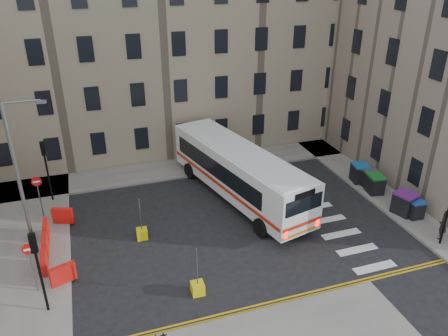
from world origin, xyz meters
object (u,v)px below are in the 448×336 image
streetlamp (17,174)px  wheelie_bin_c (375,184)px  wheelie_bin_d (368,177)px  bollard_chevron (198,288)px  pedestrian (443,225)px  wheelie_bin_a (414,208)px  wheelie_bin_b (404,203)px  wheelie_bin_e (360,173)px  bollard_yellow (142,234)px  bus (239,170)px

streetlamp → wheelie_bin_c: streetlamp is taller
wheelie_bin_d → bollard_chevron: bearing=-161.2°
pedestrian → bollard_chevron: (-14.21, 0.16, -0.74)m
wheelie_bin_a → wheelie_bin_c: 3.37m
streetlamp → wheelie_bin_c: (21.64, -1.37, -3.55)m
streetlamp → wheelie_bin_d: bearing=-0.7°
wheelie_bin_b → bollard_chevron: 14.27m
wheelie_bin_e → wheelie_bin_d: bearing=-60.4°
wheelie_bin_d → wheelie_bin_b: bearing=-97.9°
streetlamp → wheelie_bin_a: (22.08, -4.71, -3.61)m
bollard_yellow → wheelie_bin_c: bearing=0.7°
wheelie_bin_b → wheelie_bin_d: bearing=70.7°
streetlamp → pedestrian: bearing=-17.9°
wheelie_bin_c → wheelie_bin_a: bearing=-73.6°
wheelie_bin_e → wheelie_bin_a: bearing=-74.4°
bus → pedestrian: size_ratio=7.26×
pedestrian → wheelie_bin_d: bearing=-128.2°
streetlamp → bollard_chevron: (7.75, -6.95, -4.04)m
wheelie_bin_d → pedestrian: size_ratio=0.70×
wheelie_bin_b → pedestrian: size_ratio=0.87×
streetlamp → wheelie_bin_a: bearing=-12.0°
wheelie_bin_b → bus: bearing=131.0°
bus → bollard_yellow: (-6.86, -2.74, -1.68)m
pedestrian → bollard_chevron: size_ratio=2.96×
wheelie_bin_b → bollard_chevron: size_ratio=2.57×
bollard_chevron → wheelie_bin_e: bearing=27.9°
bus → wheelie_bin_b: bearing=-44.6°
wheelie_bin_d → wheelie_bin_e: wheelie_bin_e is taller
pedestrian → wheelie_bin_e: bearing=-126.5°
wheelie_bin_d → bollard_yellow: wheelie_bin_d is taller
wheelie_bin_e → wheelie_bin_c: bearing=-78.5°
wheelie_bin_e → bollard_yellow: (-15.67, -1.93, -0.51)m
wheelie_bin_a → pedestrian: pedestrian is taller
bollard_chevron → bus: bearing=58.2°
wheelie_bin_a → wheelie_bin_b: wheelie_bin_b is taller
wheelie_bin_d → bollard_chevron: wheelie_bin_d is taller
wheelie_bin_a → pedestrian: bearing=-89.3°
bus → bollard_yellow: 7.58m
pedestrian → bollard_chevron: bearing=-39.8°
wheelie_bin_a → wheelie_bin_b: (-0.34, 0.52, 0.13)m
wheelie_bin_c → bollard_yellow: (-15.71, -0.19, -0.49)m
bollard_yellow → bollard_chevron: same height
wheelie_bin_a → bus: bearing=151.3°
wheelie_bin_a → bollard_yellow: 16.45m
wheelie_bin_b → wheelie_bin_d: 3.91m
streetlamp → bollard_yellow: 7.35m
streetlamp → wheelie_bin_d: 22.12m
wheelie_bin_c → wheelie_bin_e: (-0.04, 1.74, 0.02)m
wheelie_bin_a → bollard_yellow: wheelie_bin_a is taller
pedestrian → wheelie_bin_a: bearing=-132.1°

